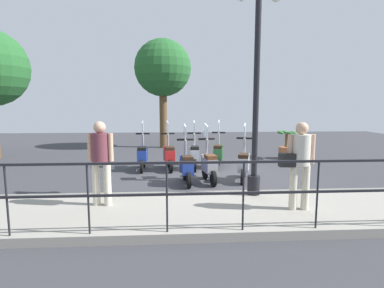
% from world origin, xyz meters
% --- Properties ---
extents(ground_plane, '(28.00, 28.00, 0.00)m').
position_xyz_m(ground_plane, '(0.00, 0.00, 0.00)').
color(ground_plane, '#38383D').
extents(promenade_walkway, '(2.20, 20.00, 0.15)m').
position_xyz_m(promenade_walkway, '(-3.15, 0.00, 0.07)').
color(promenade_walkway, gray).
rests_on(promenade_walkway, ground_plane).
extents(fence_railing, '(0.04, 16.03, 1.07)m').
position_xyz_m(fence_railing, '(-4.20, 0.00, 0.89)').
color(fence_railing, black).
rests_on(fence_railing, promenade_walkway).
extents(lamp_post_near, '(0.26, 0.90, 4.51)m').
position_xyz_m(lamp_post_near, '(-2.40, -0.65, 2.16)').
color(lamp_post_near, black).
rests_on(lamp_post_near, promenade_walkway).
extents(pedestrian_with_bag, '(0.34, 0.65, 1.59)m').
position_xyz_m(pedestrian_with_bag, '(-3.36, -1.21, 1.08)').
color(pedestrian_with_bag, beige).
rests_on(pedestrian_with_bag, promenade_walkway).
extents(pedestrian_distant, '(0.37, 0.48, 1.59)m').
position_xyz_m(pedestrian_distant, '(-2.90, 2.40, 1.08)').
color(pedestrian_distant, beige).
rests_on(pedestrian_distant, promenade_walkway).
extents(tree_distant, '(2.66, 2.66, 5.10)m').
position_xyz_m(tree_distant, '(5.92, 1.52, 3.72)').
color(tree_distant, brown).
rests_on(tree_distant, ground_plane).
extents(potted_palm, '(1.06, 0.66, 1.05)m').
position_xyz_m(potted_palm, '(2.55, -3.24, 0.45)').
color(potted_palm, '#9E5B3D').
rests_on(potted_palm, ground_plane).
extents(scooter_near_0, '(1.20, 0.54, 1.54)m').
position_xyz_m(scooter_near_0, '(-0.69, -0.84, 0.48)').
color(scooter_near_0, black).
rests_on(scooter_near_0, ground_plane).
extents(scooter_near_1, '(1.23, 0.46, 1.54)m').
position_xyz_m(scooter_near_1, '(-0.81, 0.11, 0.48)').
color(scooter_near_1, black).
rests_on(scooter_near_1, ground_plane).
extents(scooter_near_2, '(1.23, 0.44, 1.54)m').
position_xyz_m(scooter_near_2, '(-0.92, 0.71, 0.48)').
color(scooter_near_2, black).
rests_on(scooter_near_2, ground_plane).
extents(scooter_far_0, '(1.22, 0.49, 1.54)m').
position_xyz_m(scooter_far_0, '(1.05, -0.40, 0.48)').
color(scooter_far_0, black).
rests_on(scooter_far_0, ground_plane).
extents(scooter_far_1, '(1.23, 0.44, 1.54)m').
position_xyz_m(scooter_far_1, '(0.87, 0.38, 0.48)').
color(scooter_far_1, black).
rests_on(scooter_far_1, ground_plane).
extents(scooter_far_2, '(1.23, 0.45, 1.54)m').
position_xyz_m(scooter_far_2, '(0.80, 1.19, 0.48)').
color(scooter_far_2, black).
rests_on(scooter_far_2, ground_plane).
extents(scooter_far_3, '(1.23, 0.44, 1.54)m').
position_xyz_m(scooter_far_3, '(0.82, 2.01, 0.48)').
color(scooter_far_3, black).
rests_on(scooter_far_3, ground_plane).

